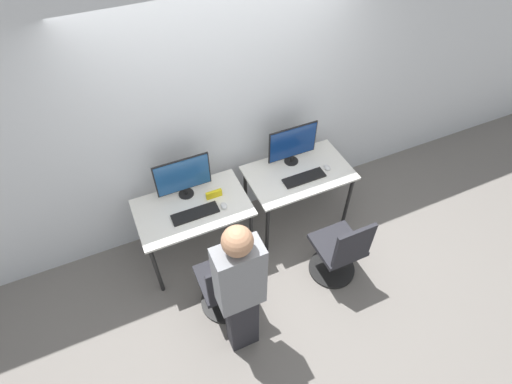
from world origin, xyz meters
TOP-DOWN VIEW (x-y plane):
  - ground_plane at (0.00, 0.00)m, footprint 20.00×20.00m
  - wall_back at (0.00, 0.79)m, footprint 12.00×0.05m
  - desk_left at (-0.58, 0.33)m, footprint 1.08×0.67m
  - monitor_left at (-0.58, 0.52)m, footprint 0.54×0.15m
  - keyboard_left at (-0.58, 0.23)m, footprint 0.45×0.14m
  - mouse_left at (-0.30, 0.21)m, footprint 0.06×0.09m
  - office_chair_left at (-0.54, -0.39)m, footprint 0.48×0.48m
  - person_left at (-0.53, -0.75)m, footprint 0.36×0.22m
  - desk_right at (0.58, 0.33)m, footprint 1.08×0.67m
  - monitor_right at (0.58, 0.51)m, footprint 0.54×0.15m
  - keyboard_right at (0.58, 0.23)m, footprint 0.45×0.14m
  - mouse_right at (0.87, 0.26)m, footprint 0.06×0.09m
  - office_chair_right at (0.61, -0.50)m, footprint 0.48×0.48m
  - placard_left at (-0.34, 0.37)m, footprint 0.16×0.03m

SIDE VIEW (x-z plane):
  - ground_plane at x=0.00m, z-range 0.00..0.00m
  - office_chair_left at x=-0.54m, z-range -0.08..0.83m
  - office_chair_right at x=0.61m, z-range -0.08..0.83m
  - desk_left at x=-0.58m, z-range 0.29..1.03m
  - desk_right at x=0.58m, z-range 0.29..1.03m
  - keyboard_left at x=-0.58m, z-range 0.75..0.77m
  - keyboard_right at x=0.58m, z-range 0.75..0.77m
  - mouse_left at x=-0.30m, z-range 0.75..0.78m
  - mouse_right at x=0.87m, z-range 0.75..0.78m
  - placard_left at x=-0.34m, z-range 0.75..0.83m
  - person_left at x=-0.53m, z-range 0.08..1.73m
  - monitor_left at x=-0.58m, z-range 0.77..1.22m
  - monitor_right at x=0.58m, z-range 0.77..1.22m
  - wall_back at x=0.00m, z-range 0.00..2.80m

